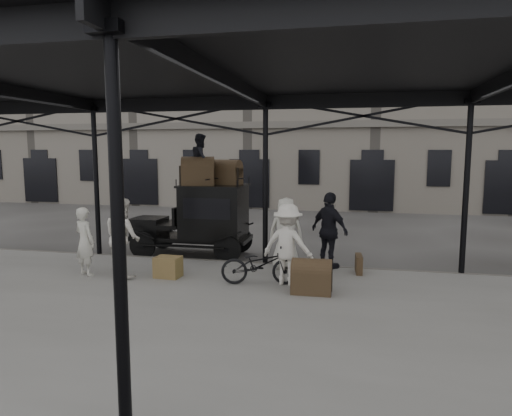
% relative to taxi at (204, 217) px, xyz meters
% --- Properties ---
extents(ground, '(120.00, 120.00, 0.00)m').
position_rel_taxi_xyz_m(ground, '(2.07, -3.00, -1.20)').
color(ground, '#383533').
rests_on(ground, ground).
extents(platform, '(28.00, 8.00, 0.15)m').
position_rel_taxi_xyz_m(platform, '(2.07, -5.00, -1.13)').
color(platform, slate).
rests_on(platform, ground).
extents(canopy, '(22.50, 9.00, 4.74)m').
position_rel_taxi_xyz_m(canopy, '(2.07, -4.72, 3.39)').
color(canopy, black).
rests_on(canopy, ground).
extents(building_frontage, '(64.00, 8.00, 14.00)m').
position_rel_taxi_xyz_m(building_frontage, '(2.07, 15.00, 5.80)').
color(building_frontage, slate).
rests_on(building_frontage, ground).
extents(taxi, '(3.65, 1.55, 2.18)m').
position_rel_taxi_xyz_m(taxi, '(0.00, 0.00, 0.00)').
color(taxi, black).
rests_on(taxi, ground).
extents(porter_left, '(0.72, 0.62, 1.68)m').
position_rel_taxi_xyz_m(porter_left, '(-2.01, -3.12, -0.21)').
color(porter_left, beige).
rests_on(porter_left, platform).
extents(porter_midleft, '(1.20, 1.16, 1.94)m').
position_rel_taxi_xyz_m(porter_midleft, '(-1.05, -3.01, -0.08)').
color(porter_midleft, beige).
rests_on(porter_midleft, platform).
extents(porter_centre, '(0.93, 0.63, 1.85)m').
position_rel_taxi_xyz_m(porter_centre, '(2.70, -1.46, -0.13)').
color(porter_centre, beige).
rests_on(porter_centre, platform).
extents(porter_official, '(1.21, 1.11, 1.98)m').
position_rel_taxi_xyz_m(porter_official, '(3.80, -1.20, -0.06)').
color(porter_official, black).
rests_on(porter_official, platform).
extents(porter_right, '(1.33, 0.96, 1.86)m').
position_rel_taxi_xyz_m(porter_right, '(2.95, -2.88, -0.13)').
color(porter_right, silver).
rests_on(porter_right, platform).
extents(bicycle, '(1.85, 0.95, 0.93)m').
position_rel_taxi_xyz_m(bicycle, '(2.33, -2.99, -0.59)').
color(bicycle, black).
rests_on(bicycle, platform).
extents(porter_roof, '(0.70, 0.82, 1.50)m').
position_rel_taxi_xyz_m(porter_roof, '(-0.03, -0.10, 1.72)').
color(porter_roof, black).
rests_on(porter_roof, taxi).
extents(steamer_trunk_roof_near, '(1.06, 0.80, 0.69)m').
position_rel_taxi_xyz_m(steamer_trunk_roof_near, '(-0.08, -0.25, 1.32)').
color(steamer_trunk_roof_near, '#4C3D23').
rests_on(steamer_trunk_roof_near, taxi).
extents(steamer_trunk_roof_far, '(0.93, 0.68, 0.61)m').
position_rel_taxi_xyz_m(steamer_trunk_roof_far, '(0.67, 0.20, 1.28)').
color(steamer_trunk_roof_far, '#4C3D23').
rests_on(steamer_trunk_roof_far, taxi).
extents(steamer_trunk_platform, '(0.86, 0.53, 0.62)m').
position_rel_taxi_xyz_m(steamer_trunk_platform, '(3.55, -3.39, -0.74)').
color(steamer_trunk_platform, '#4C3D23').
rests_on(steamer_trunk_platform, platform).
extents(wicker_hamper, '(0.63, 0.49, 0.50)m').
position_rel_taxi_xyz_m(wicker_hamper, '(0.04, -2.89, -0.80)').
color(wicker_hamper, brown).
rests_on(wicker_hamper, platform).
extents(suitcase_upright, '(0.19, 0.61, 0.45)m').
position_rel_taxi_xyz_m(suitcase_upright, '(4.56, -1.52, -0.83)').
color(suitcase_upright, '#4C3D23').
rests_on(suitcase_upright, platform).
extents(suitcase_flat, '(0.62, 0.27, 0.40)m').
position_rel_taxi_xyz_m(suitcase_flat, '(3.48, -2.00, -0.85)').
color(suitcase_flat, '#4C3D23').
rests_on(suitcase_flat, platform).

